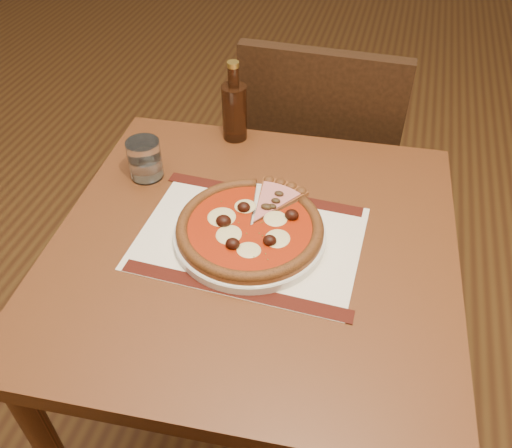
{
  "coord_description": "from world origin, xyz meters",
  "views": [
    {
      "loc": [
        0.81,
        -1.51,
        1.51
      ],
      "look_at": [
        0.61,
        -0.75,
        0.78
      ],
      "focal_mm": 38.0,
      "sensor_mm": 36.0,
      "label": 1
    }
  ],
  "objects_px": {
    "table": "(254,276)",
    "plate": "(250,234)",
    "chair_far": "(320,160)",
    "water_glass": "(145,159)",
    "pizza": "(250,227)",
    "bottle": "(234,109)"
  },
  "relations": [
    {
      "from": "pizza",
      "to": "water_glass",
      "type": "xyz_separation_m",
      "value": [
        -0.28,
        0.14,
        0.01
      ]
    },
    {
      "from": "table",
      "to": "plate",
      "type": "distance_m",
      "value": 0.11
    },
    {
      "from": "table",
      "to": "pizza",
      "type": "bearing_deg",
      "value": 141.28
    },
    {
      "from": "chair_far",
      "to": "plate",
      "type": "xyz_separation_m",
      "value": [
        -0.05,
        -0.61,
        0.23
      ]
    },
    {
      "from": "bottle",
      "to": "chair_far",
      "type": "bearing_deg",
      "value": 55.16
    },
    {
      "from": "chair_far",
      "to": "water_glass",
      "type": "relative_size",
      "value": 10.18
    },
    {
      "from": "plate",
      "to": "pizza",
      "type": "xyz_separation_m",
      "value": [
        -0.0,
        -0.0,
        0.02
      ]
    },
    {
      "from": "table",
      "to": "pizza",
      "type": "xyz_separation_m",
      "value": [
        -0.01,
        0.01,
        0.13
      ]
    },
    {
      "from": "pizza",
      "to": "bottle",
      "type": "height_order",
      "value": "bottle"
    },
    {
      "from": "pizza",
      "to": "bottle",
      "type": "relative_size",
      "value": 1.46
    },
    {
      "from": "chair_far",
      "to": "pizza",
      "type": "relative_size",
      "value": 3.18
    },
    {
      "from": "chair_far",
      "to": "bottle",
      "type": "xyz_separation_m",
      "value": [
        -0.19,
        -0.27,
        0.3
      ]
    },
    {
      "from": "pizza",
      "to": "chair_far",
      "type": "bearing_deg",
      "value": 85.12
    },
    {
      "from": "table",
      "to": "water_glass",
      "type": "bearing_deg",
      "value": 153.48
    },
    {
      "from": "table",
      "to": "chair_far",
      "type": "distance_m",
      "value": 0.63
    },
    {
      "from": "plate",
      "to": "chair_far",
      "type": "bearing_deg",
      "value": 85.12
    },
    {
      "from": "pizza",
      "to": "bottle",
      "type": "distance_m",
      "value": 0.37
    },
    {
      "from": "table",
      "to": "bottle",
      "type": "bearing_deg",
      "value": 112.25
    },
    {
      "from": "table",
      "to": "pizza",
      "type": "height_order",
      "value": "pizza"
    },
    {
      "from": "pizza",
      "to": "water_glass",
      "type": "height_order",
      "value": "water_glass"
    },
    {
      "from": "plate",
      "to": "pizza",
      "type": "relative_size",
      "value": 1.04
    },
    {
      "from": "table",
      "to": "plate",
      "type": "xyz_separation_m",
      "value": [
        -0.01,
        0.01,
        0.11
      ]
    }
  ]
}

